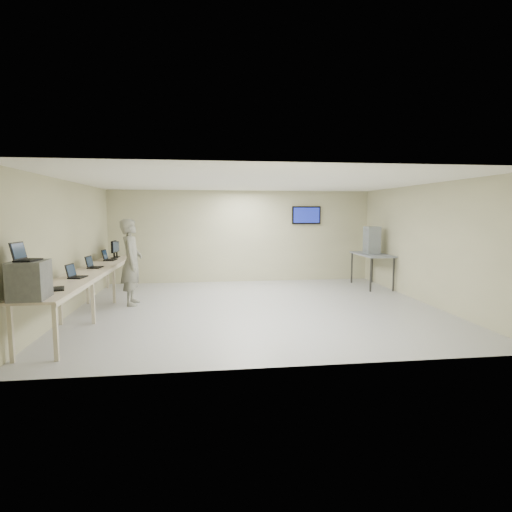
{
  "coord_description": "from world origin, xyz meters",
  "views": [
    {
      "loc": [
        -1.15,
        -8.75,
        2.14
      ],
      "look_at": [
        0.0,
        0.2,
        1.15
      ],
      "focal_mm": 28.0,
      "sensor_mm": 36.0,
      "label": 1
    }
  ],
  "objects": [
    {
      "name": "room",
      "position": [
        0.03,
        0.06,
        1.41
      ],
      "size": [
        8.01,
        7.01,
        2.81
      ],
      "color": "#B9B9B9",
      "rests_on": "ground"
    },
    {
      "name": "workbench",
      "position": [
        -3.59,
        0.0,
        0.83
      ],
      "size": [
        0.76,
        6.0,
        0.9
      ],
      "color": "tan",
      "rests_on": "ground"
    },
    {
      "name": "equipment_box",
      "position": [
        -3.65,
        -2.75,
        1.18
      ],
      "size": [
        0.49,
        0.55,
        0.55
      ],
      "primitive_type": "cube",
      "rotation": [
        0.0,
        0.0,
        0.05
      ],
      "color": "slate",
      "rests_on": "workbench"
    },
    {
      "name": "laptop_on_box",
      "position": [
        -3.7,
        -2.75,
        1.52
      ],
      "size": [
        0.33,
        0.38,
        0.27
      ],
      "rotation": [
        0.0,
        0.0,
        -0.13
      ],
      "color": "black",
      "rests_on": "equipment_box"
    },
    {
      "name": "laptop_0",
      "position": [
        -3.62,
        -2.06,
        0.97
      ],
      "size": [
        0.41,
        0.44,
        0.29
      ],
      "rotation": [
        0.0,
        0.0,
        0.31
      ],
      "color": "black",
      "rests_on": "workbench"
    },
    {
      "name": "laptop_1",
      "position": [
        -3.61,
        -0.88,
        0.97
      ],
      "size": [
        0.33,
        0.38,
        0.27
      ],
      "rotation": [
        0.0,
        0.0,
        -0.16
      ],
      "color": "black",
      "rests_on": "workbench"
    },
    {
      "name": "laptop_2",
      "position": [
        -3.65,
        0.5,
        0.97
      ],
      "size": [
        0.33,
        0.38,
        0.27
      ],
      "rotation": [
        0.0,
        0.0,
        -0.14
      ],
      "color": "black",
      "rests_on": "workbench"
    },
    {
      "name": "laptop_3",
      "position": [
        -3.65,
        1.92,
        0.97
      ],
      "size": [
        0.32,
        0.38,
        0.28
      ],
      "rotation": [
        0.0,
        0.0,
        -0.06
      ],
      "color": "black",
      "rests_on": "workbench"
    },
    {
      "name": "monitor_near",
      "position": [
        -3.6,
        2.43,
        1.18
      ],
      "size": [
        0.21,
        0.48,
        0.47
      ],
      "color": "black",
      "rests_on": "workbench"
    },
    {
      "name": "monitor_far",
      "position": [
        -3.6,
        2.75,
        1.16
      ],
      "size": [
        0.19,
        0.43,
        0.43
      ],
      "color": "black",
      "rests_on": "workbench"
    },
    {
      "name": "soldier",
      "position": [
        -2.84,
        0.68,
        1.0
      ],
      "size": [
        0.52,
        0.75,
        1.99
      ],
      "primitive_type": "imported",
      "rotation": [
        0.0,
        0.0,
        1.62
      ],
      "color": "slate",
      "rests_on": "ground"
    },
    {
      "name": "side_table",
      "position": [
        3.6,
        2.09,
        0.89
      ],
      "size": [
        0.75,
        1.6,
        0.96
      ],
      "color": "slate",
      "rests_on": "ground"
    },
    {
      "name": "storage_bins",
      "position": [
        3.58,
        2.09,
        1.35
      ],
      "size": [
        0.37,
        0.41,
        0.78
      ],
      "color": "gray",
      "rests_on": "side_table"
    }
  ]
}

